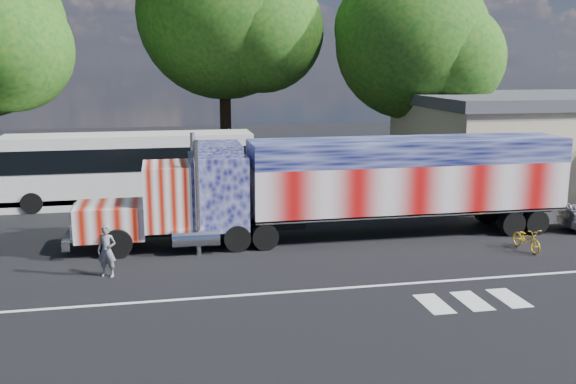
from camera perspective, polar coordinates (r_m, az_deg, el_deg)
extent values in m
plane|color=black|center=(22.96, 1.48, -6.12)|extent=(100.00, 100.00, 0.00)
cube|color=silver|center=(20.20, 3.38, -8.63)|extent=(30.00, 0.15, 0.01)
cube|color=silver|center=(19.50, 12.85, -9.66)|extent=(0.70, 1.60, 0.01)
cube|color=silver|center=(20.01, 16.03, -9.28)|extent=(0.70, 1.60, 0.01)
cube|color=silver|center=(20.57, 19.04, -8.89)|extent=(0.70, 1.60, 0.01)
cube|color=black|center=(24.90, -8.36, -3.22)|extent=(8.65, 0.96, 0.29)
cube|color=tan|center=(24.84, -15.49, -2.42)|extent=(2.50, 2.11, 1.25)
cube|color=silver|center=(24.97, -18.46, -2.53)|extent=(0.12, 1.83, 1.11)
cube|color=silver|center=(25.15, -18.80, -3.92)|extent=(0.29, 2.40, 0.35)
cube|color=tan|center=(24.57, -10.68, -0.28)|extent=(1.73, 2.40, 2.40)
cube|color=black|center=(24.50, -12.63, 0.64)|extent=(0.06, 2.02, 0.86)
cube|color=#4D4F89|center=(24.64, -6.23, 0.11)|extent=(2.11, 2.40, 2.79)
cube|color=#4D4F89|center=(24.38, -6.31, 3.77)|extent=(1.73, 2.31, 0.48)
cylinder|color=silver|center=(25.83, -8.39, 0.58)|extent=(0.19, 0.19, 4.23)
cylinder|color=silver|center=(23.35, -8.06, -0.57)|extent=(0.19, 0.19, 4.23)
cylinder|color=silver|center=(26.13, -8.50, -2.64)|extent=(1.73, 0.63, 0.63)
cylinder|color=silver|center=(23.71, -8.19, -4.09)|extent=(1.73, 0.63, 0.63)
cylinder|color=black|center=(23.95, -14.89, -4.45)|extent=(1.06, 0.34, 1.06)
cylinder|color=black|center=(25.99, -14.63, -3.18)|extent=(1.06, 0.34, 1.06)
cylinder|color=black|center=(24.10, -4.56, -4.06)|extent=(1.00, 0.53, 1.00)
cylinder|color=black|center=(26.04, -5.09, -2.89)|extent=(1.00, 0.53, 1.00)
cylinder|color=black|center=(24.24, -2.07, -3.94)|extent=(1.00, 0.53, 1.00)
cylinder|color=black|center=(26.16, -2.78, -2.78)|extent=(1.00, 0.53, 1.00)
cube|color=black|center=(26.67, 10.51, -1.78)|extent=(12.49, 1.06, 0.29)
cube|color=#DB7778|center=(26.45, 10.60, 0.55)|extent=(12.87, 2.50, 1.92)
cube|color=#424985|center=(26.22, 10.71, 3.65)|extent=(12.87, 2.50, 0.96)
cube|color=silver|center=(26.64, 10.52, -1.47)|extent=(12.87, 2.50, 0.12)
cube|color=silver|center=(29.37, 22.41, 1.91)|extent=(0.04, 2.40, 2.79)
cylinder|color=black|center=(27.69, 19.23, -2.62)|extent=(1.00, 0.53, 1.00)
cylinder|color=black|center=(29.39, 17.26, -1.70)|extent=(1.00, 0.53, 1.00)
cylinder|color=black|center=(28.24, 21.08, -2.49)|extent=(1.00, 0.53, 1.00)
cylinder|color=black|center=(29.91, 19.04, -1.59)|extent=(1.00, 0.53, 1.00)
cube|color=silver|center=(32.59, -13.83, 1.97)|extent=(11.95, 2.59, 3.49)
cube|color=black|center=(32.49, -13.88, 3.10)|extent=(11.55, 2.65, 1.10)
cube|color=black|center=(32.82, -13.72, -0.26)|extent=(11.95, 2.59, 0.25)
cube|color=black|center=(33.38, -24.14, 1.78)|extent=(0.06, 2.29, 1.39)
cylinder|color=black|center=(32.12, -21.81, -0.92)|extent=(1.00, 0.30, 1.00)
cylinder|color=black|center=(34.52, -21.09, -0.05)|extent=(1.00, 0.30, 1.00)
cylinder|color=black|center=(31.59, -8.39, -0.41)|extent=(1.00, 0.30, 1.00)
cylinder|color=black|center=(34.03, -8.62, 0.44)|extent=(1.00, 0.30, 1.00)
cylinder|color=black|center=(31.65, -6.77, -0.34)|extent=(1.00, 0.30, 1.00)
cylinder|color=black|center=(34.08, -7.11, 0.50)|extent=(1.00, 0.30, 1.00)
cube|color=#1E5926|center=(32.41, 20.22, 2.72)|extent=(1.60, 0.08, 1.20)
imported|color=slate|center=(21.90, -15.81, -5.05)|extent=(0.75, 0.62, 1.75)
imported|color=gold|center=(25.70, 20.44, -3.92)|extent=(0.68, 1.69, 0.87)
cylinder|color=black|center=(39.52, 10.70, 5.89)|extent=(0.70, 0.70, 6.44)
sphere|color=#2C5B18|center=(39.36, 10.97, 12.90)|extent=(9.01, 9.01, 9.01)
sphere|color=#2C5B18|center=(38.83, 14.19, 11.43)|extent=(6.30, 6.30, 6.30)
sphere|color=#2C5B18|center=(40.18, 8.43, 14.27)|extent=(5.85, 5.85, 5.85)
sphere|color=#2C5B18|center=(35.12, -23.44, 11.56)|extent=(6.15, 6.15, 6.15)
cylinder|color=black|center=(40.63, -5.59, 7.23)|extent=(0.70, 0.70, 7.92)
sphere|color=#2C5B18|center=(40.62, -5.76, 15.61)|extent=(10.51, 10.51, 10.51)
sphere|color=#2C5B18|center=(39.26, -2.34, 14.14)|extent=(7.36, 7.36, 7.36)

